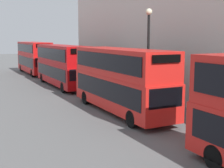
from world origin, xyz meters
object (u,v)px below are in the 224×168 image
Objects in this scene: bus_second_in_queue at (121,78)px; pedestrian at (123,89)px; bus_third_in_queue at (62,64)px; bus_trailing at (34,56)px.

pedestrian is at bearing 59.08° from bus_second_in_queue.
bus_second_in_queue is 6.30× the size of pedestrian.
pedestrian is (2.72, 4.54, -1.64)m from bus_second_in_queue.
bus_third_in_queue is 8.80m from pedestrian.
bus_third_in_queue reaches higher than pedestrian.
bus_trailing reaches higher than bus_third_in_queue.
bus_trailing is at bearing 97.42° from pedestrian.
bus_second_in_queue is 0.96× the size of bus_trailing.
bus_second_in_queue is at bearing -120.92° from pedestrian.
bus_second_in_queue is 0.94× the size of bus_third_in_queue.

